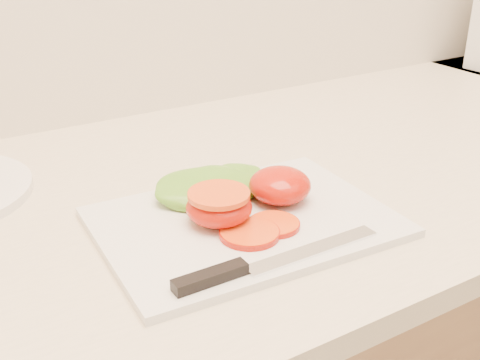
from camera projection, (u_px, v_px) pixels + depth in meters
counter at (462, 320)px, 1.28m from camera, size 3.92×0.65×0.93m
cutting_board at (244, 222)px, 0.70m from camera, size 0.34×0.26×0.01m
tomato_half_dome at (280, 185)px, 0.73m from camera, size 0.08×0.08×0.04m
tomato_half_cut at (219, 206)px, 0.68m from camera, size 0.08×0.08×0.04m
tomato_slice_0 at (250, 233)px, 0.66m from camera, size 0.06×0.06×0.01m
tomato_slice_1 at (274, 224)px, 0.68m from camera, size 0.06×0.06×0.01m
lettuce_leaf_0 at (208, 188)px, 0.74m from camera, size 0.15×0.11×0.02m
lettuce_leaf_1 at (236, 181)px, 0.76m from camera, size 0.11×0.10×0.02m
knife at (253, 266)px, 0.60m from camera, size 0.24×0.02×0.01m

